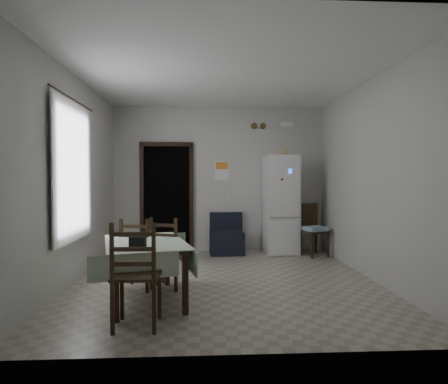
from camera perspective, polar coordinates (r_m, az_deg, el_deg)
ground at (r=5.48m, az=0.29°, el=-13.36°), size 4.50×4.50×0.00m
ceiling at (r=5.48m, az=0.29°, el=17.32°), size 4.20×4.50×0.02m
wall_back at (r=7.53m, az=-0.72°, el=1.98°), size 4.20×0.02×2.90m
wall_front at (r=3.04m, az=2.79°, el=1.96°), size 4.20×0.02×2.90m
wall_left at (r=5.57m, az=-21.82°, el=1.84°), size 0.02×4.50×2.90m
wall_right at (r=5.80m, az=21.49°, el=1.84°), size 0.02×4.50×2.90m
doorway at (r=7.78m, az=-8.53°, el=-0.91°), size 1.06×0.52×2.22m
window_recess at (r=5.40m, az=-23.02°, el=2.88°), size 0.10×1.20×1.60m
curtain at (r=5.36m, az=-21.91°, el=2.90°), size 0.02×1.45×1.85m
curtain_rod at (r=5.46m, az=-21.95°, el=12.92°), size 0.02×1.60×0.02m
calendar at (r=7.53m, az=-0.33°, el=3.28°), size 0.28×0.02×0.40m
calendar_image at (r=7.52m, az=-0.33°, el=4.04°), size 0.24×0.01×0.14m
light_switch at (r=7.54m, az=0.43°, el=-0.68°), size 0.08×0.02×0.12m
vent_left at (r=7.65m, az=4.61°, el=10.01°), size 0.12×0.03×0.12m
vent_right at (r=7.68m, az=5.96°, el=9.98°), size 0.12×0.03×0.12m
emergency_light at (r=7.75m, az=9.48°, el=10.12°), size 0.25×0.07×0.09m
fridge at (r=7.38m, az=8.66°, el=-1.89°), size 0.65×0.65×1.91m
tan_cone at (r=7.38m, az=9.06°, el=6.18°), size 0.23×0.23×0.17m
navy_seat at (r=7.30m, az=0.40°, el=-6.35°), size 0.66×0.64×0.78m
corner_chair at (r=7.26m, az=13.60°, el=-5.67°), size 0.55×0.55×0.98m
dining_table at (r=4.63m, az=-11.89°, el=-11.73°), size 1.22×1.55×0.71m
black_bag at (r=4.21m, az=-13.00°, el=-7.40°), size 0.18×0.11×0.12m
dining_chair_far_left at (r=5.13m, az=-12.80°, el=-9.06°), size 0.48×0.48×0.94m
dining_chair_far_right at (r=5.12m, az=-8.36°, el=-9.02°), size 0.52×0.52×0.95m
dining_chair_near_head at (r=3.84m, az=-13.12°, el=-12.03°), size 0.46×0.46×1.05m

